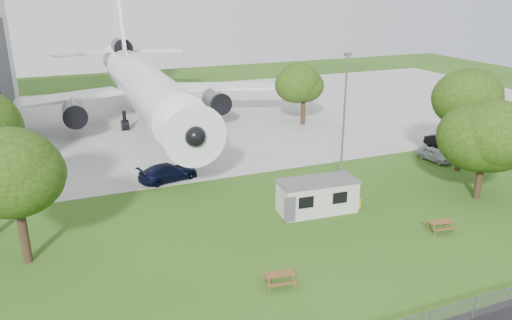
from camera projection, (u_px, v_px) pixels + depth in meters
name	position (u px, v px, depth m)	size (l,w,h in m)	color
ground	(279.00, 259.00, 32.45)	(160.00, 160.00, 0.00)	#3F6A1F
concrete_apron	(159.00, 120.00, 65.66)	(120.00, 46.00, 0.03)	#B7B7B2
airliner	(144.00, 85.00, 61.34)	(46.36, 47.73, 17.69)	white
site_cabin	(317.00, 196.00, 38.84)	(6.83, 3.11, 2.62)	beige
picnic_west	(280.00, 284.00, 29.65)	(1.80, 1.50, 0.76)	brown
picnic_east	(439.00, 231.00, 36.14)	(1.80, 1.50, 0.76)	brown
lamp_mast	(343.00, 132.00, 38.79)	(0.16, 0.16, 12.00)	slate
tree_west_small	(13.00, 173.00, 30.11)	(6.45, 6.45, 9.32)	#382619
tree_east_front	(485.00, 138.00, 40.02)	(7.70, 7.70, 9.05)	#382619
tree_east_back	(467.00, 99.00, 45.67)	(7.70, 7.70, 10.82)	#382619
tree_far_apron	(304.00, 87.00, 62.10)	(5.84, 5.84, 7.83)	#382619
car_ne_hatch	(435.00, 155.00, 50.34)	(1.52, 3.78, 1.29)	#ACAFB4
car_ne_sedan	(444.00, 143.00, 53.87)	(1.52, 4.37, 1.44)	black
car_apron_van	(168.00, 172.00, 45.19)	(2.21, 5.44, 1.58)	black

